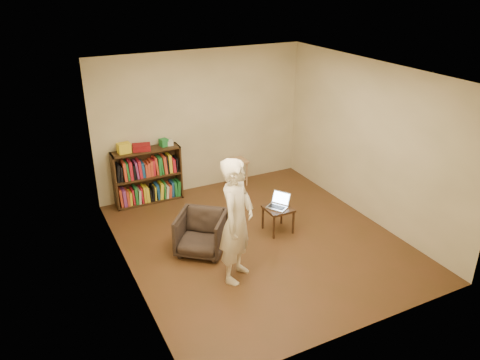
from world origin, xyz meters
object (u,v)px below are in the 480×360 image
armchair (201,233)px  stool (237,165)px  side_table (278,212)px  laptop (279,203)px  bookshelf (148,179)px  person (237,221)px

armchair → stool: bearing=89.8°
side_table → laptop: (0.03, 0.04, 0.12)m
bookshelf → armchair: 2.00m
side_table → stool: bearing=83.6°
bookshelf → armchair: bookshelf is taller
armchair → person: bearing=-37.8°
armchair → person: (0.19, -0.79, 0.56)m
side_table → laptop: bearing=55.5°
bookshelf → person: bearing=-81.7°
bookshelf → laptop: 2.48m
bookshelf → armchair: bearing=-83.9°
bookshelf → stool: (1.75, -0.06, -0.03)m
armchair → laptop: bearing=41.0°
bookshelf → stool: bookshelf is taller
person → bookshelf: bearing=56.8°
laptop → person: size_ratio=0.24×
stool → laptop: laptop is taller
laptop → person: (-1.16, -0.85, 0.40)m
side_table → person: size_ratio=0.24×
stool → person: bearing=-116.4°
side_table → laptop: laptop is taller
laptop → person: person is taller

